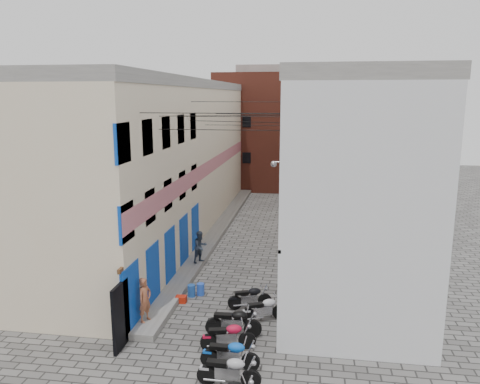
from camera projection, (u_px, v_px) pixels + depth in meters
The scene contains 20 objects.
ground at pixel (200, 347), 15.32m from camera, with size 90.00×90.00×0.00m, color #524F4D.
plinth at pixel (218, 230), 28.19m from camera, with size 0.90×26.00×0.25m, color slate.
building_left at pixel (169, 158), 27.70m from camera, with size 5.10×27.00×9.00m.
building_right at pixel (340, 161), 26.25m from camera, with size 5.94×26.00×9.00m.
building_far_brick_left at pixel (251, 131), 41.72m from camera, with size 6.00×6.00×10.00m, color maroon.
building_far_brick_right at pixel (308, 141), 43.11m from camera, with size 5.00×6.00×8.00m, color maroon.
building_far_concrete at pixel (279, 122), 47.13m from camera, with size 8.00×5.00×11.00m, color slate.
far_shopfront at pixel (270, 179), 39.48m from camera, with size 2.00×0.30×2.40m, color black.
overhead_wires at pixel (237, 117), 21.29m from camera, with size 5.80×13.02×1.32m.
motorcycle_b at pixel (229, 369), 13.13m from camera, with size 0.59×1.85×1.07m, color #A2A2A6, non-canonical shape.
motorcycle_c at pixel (230, 353), 13.99m from camera, with size 0.58×1.82×1.05m, color blue, non-canonical shape.
motorcycle_d at pixel (228, 335), 15.06m from camera, with size 0.57×1.81×1.05m, color #B60D2C, non-canonical shape.
motorcycle_e at pixel (233, 321), 15.92m from camera, with size 0.61×1.94×1.13m, color black, non-canonical shape.
motorcycle_f at pixel (264, 308), 16.99m from camera, with size 0.56×1.76×1.02m, color silver, non-canonical shape.
motorcycle_g at pixel (250, 296), 18.02m from camera, with size 0.55×1.73×1.00m, color black, non-canonical shape.
person_a at pixel (145, 300), 16.41m from camera, with size 0.58×0.38×1.60m, color #9E5739.
person_b at pixel (200, 247), 22.29m from camera, with size 0.75×0.58×1.53m, color #343E4E.
water_jug_near at pixel (191, 291), 19.14m from camera, with size 0.32×0.32×0.49m, color #2150A6.
water_jug_far at pixel (201, 289), 19.29m from camera, with size 0.32×0.32×0.50m, color blue.
red_crate at pixel (181, 299), 18.61m from camera, with size 0.42×0.32×0.26m, color red.
Camera 1 is at (3.44, -13.62, 8.06)m, focal length 35.00 mm.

